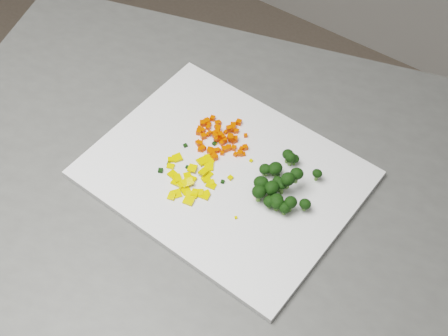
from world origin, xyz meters
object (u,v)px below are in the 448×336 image
Objects in this scene: counter_block at (220,301)px; carrot_pile at (221,134)px; cutting_board at (224,174)px; pepper_pile at (190,177)px; broccoli_pile at (286,179)px.

carrot_pile reaches higher than counter_block.
pepper_pile is at bearing -127.79° from cutting_board.
cutting_board reaches higher than counter_block.
counter_block is at bearing -160.00° from broccoli_pile.
cutting_board is at bearing -164.37° from broccoli_pile.
cutting_board is 3.88× the size of pepper_pile.
counter_block is at bearing 48.24° from pepper_pile.
pepper_pile is (-0.03, -0.03, 0.47)m from counter_block.
broccoli_pile is at bearing -10.15° from carrot_pile.
broccoli_pile is (0.10, 0.04, 0.49)m from counter_block.
pepper_pile is 0.15m from broccoli_pile.
broccoli_pile reaches higher than counter_block.
carrot_pile is at bearing 95.33° from pepper_pile.
cutting_board is at bearing 52.21° from pepper_pile.
counter_block is 0.50m from broccoli_pile.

